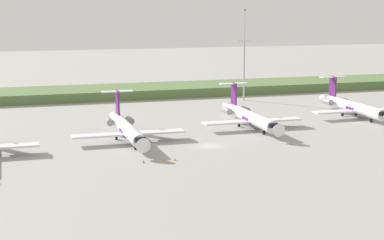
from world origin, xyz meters
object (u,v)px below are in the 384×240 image
at_px(regional_jet_second, 127,129).
at_px(regional_jet_fourth, 353,107).
at_px(safety_cone_rear_marker, 175,159).
at_px(regional_jet_third, 250,117).
at_px(safety_cone_front_marker, 144,161).
at_px(antenna_mast, 244,63).
at_px(safety_cone_mid_marker, 163,159).

height_order(regional_jet_second, regional_jet_fourth, same).
bearing_deg(safety_cone_rear_marker, regional_jet_second, 105.28).
bearing_deg(regional_jet_third, safety_cone_front_marker, -140.96).
height_order(regional_jet_third, antenna_mast, antenna_mast).
distance_m(regional_jet_third, safety_cone_rear_marker, 34.16).
bearing_deg(antenna_mast, safety_cone_front_marker, -124.54).
distance_m(regional_jet_third, antenna_mast, 42.88).
relative_size(regional_jet_second, safety_cone_rear_marker, 56.36).
bearing_deg(regional_jet_fourth, regional_jet_third, -169.06).
distance_m(regional_jet_second, regional_jet_fourth, 60.14).
distance_m(safety_cone_front_marker, safety_cone_mid_marker, 3.73).
height_order(regional_jet_fourth, safety_cone_mid_marker, regional_jet_fourth).
height_order(regional_jet_second, safety_cone_mid_marker, regional_jet_second).
distance_m(regional_jet_third, safety_cone_front_marker, 38.42).
bearing_deg(regional_jet_third, antenna_mast, 70.41).
xyz_separation_m(regional_jet_fourth, safety_cone_front_marker, (-59.69, -29.93, -2.26)).
bearing_deg(regional_jet_fourth, safety_cone_mid_marker, -152.26).
bearing_deg(antenna_mast, regional_jet_third, -109.59).
height_order(regional_jet_fourth, safety_cone_front_marker, regional_jet_fourth).
height_order(antenna_mast, safety_cone_rear_marker, antenna_mast).
height_order(regional_jet_fourth, safety_cone_rear_marker, regional_jet_fourth).
xyz_separation_m(regional_jet_second, regional_jet_third, (29.15, 5.63, 0.00)).
bearing_deg(regional_jet_second, safety_cone_mid_marker, -80.38).
xyz_separation_m(safety_cone_front_marker, safety_cone_rear_marker, (5.68, 0.06, 0.00)).
bearing_deg(safety_cone_front_marker, regional_jet_second, 88.02).
bearing_deg(safety_cone_front_marker, safety_cone_mid_marker, 7.53).
height_order(antenna_mast, safety_cone_mid_marker, antenna_mast).
relative_size(regional_jet_second, safety_cone_mid_marker, 56.36).
height_order(regional_jet_second, antenna_mast, antenna_mast).
distance_m(regional_jet_third, safety_cone_mid_marker, 35.30).
bearing_deg(safety_cone_rear_marker, regional_jet_fourth, 28.95).
bearing_deg(antenna_mast, regional_jet_second, -133.70).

